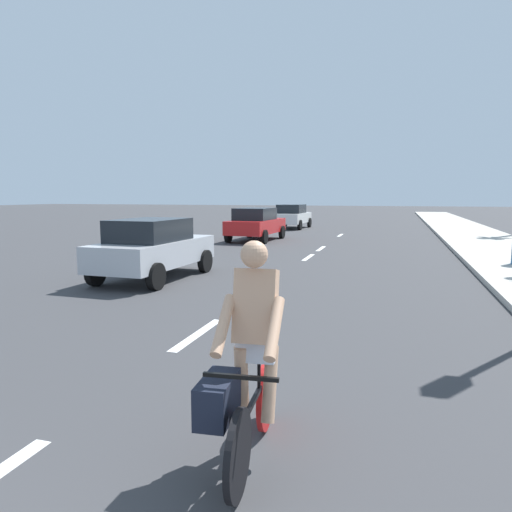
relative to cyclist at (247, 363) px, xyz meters
name	(u,v)px	position (x,y,z in m)	size (l,w,h in m)	color
ground_plane	(323,247)	(-1.83, 16.20, -0.83)	(160.00, 160.00, 0.00)	#38383A
sidewalk_strip	(493,246)	(5.02, 18.20, -0.76)	(3.60, 80.00, 0.14)	#B2ADA3
lane_stripe_2	(198,334)	(-1.83, 3.16, -0.83)	(0.16, 1.80, 0.01)	white
lane_stripe_3	(266,287)	(-1.83, 7.19, -0.83)	(0.16, 1.80, 0.01)	white
lane_stripe_4	(308,257)	(-1.83, 12.82, -0.83)	(0.16, 1.80, 0.01)	white
lane_stripe_5	(321,249)	(-1.83, 15.69, -0.83)	(0.16, 1.80, 0.01)	white
lane_stripe_6	(340,235)	(-1.83, 22.48, -0.83)	(0.16, 1.80, 0.01)	white
cyclist	(247,363)	(0.00, 0.00, 0.00)	(0.65, 1.71, 1.82)	black
parked_car_silver	(153,247)	(-4.93, 7.42, 0.01)	(1.95, 4.01, 1.57)	#B7BABF
parked_car_red	(256,223)	(-5.38, 18.27, 0.01)	(2.09, 4.25, 1.57)	red
parked_car_white	(292,216)	(-5.53, 27.03, 0.01)	(2.02, 4.15, 1.57)	white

